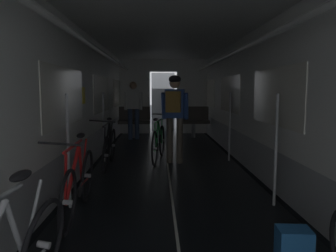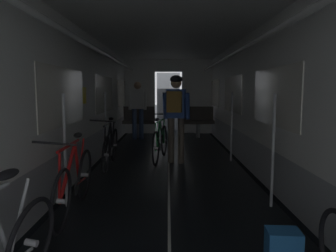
{
  "view_description": "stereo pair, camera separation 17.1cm",
  "coord_description": "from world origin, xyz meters",
  "px_view_note": "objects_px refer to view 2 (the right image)",
  "views": [
    {
      "loc": [
        -0.18,
        -1.8,
        1.44
      ],
      "look_at": [
        0.0,
        4.1,
        0.79
      ],
      "focal_mm": 34.7,
      "sensor_mm": 36.0,
      "label": 1
    },
    {
      "loc": [
        -0.01,
        -1.8,
        1.44
      ],
      "look_at": [
        0.0,
        4.1,
        0.79
      ],
      "focal_mm": 34.7,
      "sensor_mm": 36.0,
      "label": 2
    }
  ],
  "objects_px": {
    "person_cyclist_aisle": "(175,109)",
    "person_standing_near_bench": "(137,106)",
    "bench_seat_far_right": "(197,119)",
    "bicycle_black": "(110,147)",
    "bicycle_red": "(74,182)",
    "backpack_on_floor": "(282,251)",
    "bench_seat_far_left": "(138,119)",
    "bicycle_green_in_aisle": "(159,142)"
  },
  "relations": [
    {
      "from": "bench_seat_far_right",
      "to": "bicycle_red",
      "type": "relative_size",
      "value": 0.58
    },
    {
      "from": "bench_seat_far_left",
      "to": "bench_seat_far_right",
      "type": "relative_size",
      "value": 1.0
    },
    {
      "from": "bicycle_red",
      "to": "backpack_on_floor",
      "type": "bearing_deg",
      "value": -31.21
    },
    {
      "from": "person_cyclist_aisle",
      "to": "person_standing_near_bench",
      "type": "bearing_deg",
      "value": 108.16
    },
    {
      "from": "bench_seat_far_right",
      "to": "bicycle_black",
      "type": "xyz_separation_m",
      "value": [
        -1.99,
        -3.88,
        -0.18
      ]
    },
    {
      "from": "person_cyclist_aisle",
      "to": "bicycle_green_in_aisle",
      "type": "distance_m",
      "value": 0.8
    },
    {
      "from": "bicycle_red",
      "to": "person_cyclist_aisle",
      "type": "xyz_separation_m",
      "value": [
        1.24,
        2.67,
        0.69
      ]
    },
    {
      "from": "bench_seat_far_left",
      "to": "person_cyclist_aisle",
      "type": "bearing_deg",
      "value": -73.62
    },
    {
      "from": "bench_seat_far_left",
      "to": "person_standing_near_bench",
      "type": "xyz_separation_m",
      "value": [
        0.0,
        -0.38,
        0.41
      ]
    },
    {
      "from": "bicycle_black",
      "to": "bench_seat_far_left",
      "type": "bearing_deg",
      "value": 87.18
    },
    {
      "from": "bench_seat_far_right",
      "to": "bicycle_red",
      "type": "bearing_deg",
      "value": -107.78
    },
    {
      "from": "bicycle_red",
      "to": "person_standing_near_bench",
      "type": "height_order",
      "value": "person_standing_near_bench"
    },
    {
      "from": "bench_seat_far_right",
      "to": "person_cyclist_aisle",
      "type": "xyz_separation_m",
      "value": [
        -0.76,
        -3.55,
        0.5
      ]
    },
    {
      "from": "person_cyclist_aisle",
      "to": "person_standing_near_bench",
      "type": "distance_m",
      "value": 3.34
    },
    {
      "from": "person_cyclist_aisle",
      "to": "person_standing_near_bench",
      "type": "height_order",
      "value": "person_cyclist_aisle"
    },
    {
      "from": "bicycle_green_in_aisle",
      "to": "bench_seat_far_left",
      "type": "bearing_deg",
      "value": 102.51
    },
    {
      "from": "bicycle_black",
      "to": "person_cyclist_aisle",
      "type": "bearing_deg",
      "value": 15.05
    },
    {
      "from": "person_standing_near_bench",
      "to": "backpack_on_floor",
      "type": "xyz_separation_m",
      "value": [
        1.8,
        -7.06,
        -0.81
      ]
    },
    {
      "from": "bench_seat_far_right",
      "to": "person_standing_near_bench",
      "type": "bearing_deg",
      "value": -168.17
    },
    {
      "from": "bench_seat_far_left",
      "to": "person_cyclist_aisle",
      "type": "xyz_separation_m",
      "value": [
        1.04,
        -3.55,
        0.5
      ]
    },
    {
      "from": "bicycle_black",
      "to": "backpack_on_floor",
      "type": "bearing_deg",
      "value": -60.68
    },
    {
      "from": "bicycle_black",
      "to": "backpack_on_floor",
      "type": "distance_m",
      "value": 4.08
    },
    {
      "from": "bench_seat_far_right",
      "to": "bicycle_green_in_aisle",
      "type": "distance_m",
      "value": 3.46
    },
    {
      "from": "bicycle_green_in_aisle",
      "to": "bicycle_black",
      "type": "bearing_deg",
      "value": -147.03
    },
    {
      "from": "person_cyclist_aisle",
      "to": "backpack_on_floor",
      "type": "bearing_deg",
      "value": -78.94
    },
    {
      "from": "bench_seat_far_right",
      "to": "person_cyclist_aisle",
      "type": "bearing_deg",
      "value": -102.02
    },
    {
      "from": "backpack_on_floor",
      "to": "bench_seat_far_right",
      "type": "bearing_deg",
      "value": 90.02
    },
    {
      "from": "bicycle_green_in_aisle",
      "to": "backpack_on_floor",
      "type": "xyz_separation_m",
      "value": [
        1.07,
        -4.15,
        -0.21
      ]
    },
    {
      "from": "bench_seat_far_left",
      "to": "bicycle_black",
      "type": "bearing_deg",
      "value": -92.82
    },
    {
      "from": "backpack_on_floor",
      "to": "bicycle_red",
      "type": "bearing_deg",
      "value": 148.79
    },
    {
      "from": "bench_seat_far_left",
      "to": "bench_seat_far_right",
      "type": "height_order",
      "value": "same"
    },
    {
      "from": "bicycle_red",
      "to": "bicycle_black",
      "type": "distance_m",
      "value": 2.34
    },
    {
      "from": "person_cyclist_aisle",
      "to": "backpack_on_floor",
      "type": "xyz_separation_m",
      "value": [
        0.76,
        -3.88,
        -0.9
      ]
    },
    {
      "from": "bicycle_red",
      "to": "bench_seat_far_left",
      "type": "bearing_deg",
      "value": 88.2
    },
    {
      "from": "bicycle_black",
      "to": "bicycle_green_in_aisle",
      "type": "height_order",
      "value": "bicycle_black"
    },
    {
      "from": "bench_seat_far_right",
      "to": "bicycle_black",
      "type": "height_order",
      "value": "bench_seat_far_right"
    },
    {
      "from": "person_cyclist_aisle",
      "to": "person_standing_near_bench",
      "type": "xyz_separation_m",
      "value": [
        -1.04,
        3.17,
        -0.1
      ]
    },
    {
      "from": "bench_seat_far_right",
      "to": "backpack_on_floor",
      "type": "xyz_separation_m",
      "value": [
        0.0,
        -7.43,
        -0.4
      ]
    },
    {
      "from": "bicycle_red",
      "to": "bicycle_black",
      "type": "xyz_separation_m",
      "value": [
        0.0,
        2.34,
        0.0
      ]
    },
    {
      "from": "bicycle_black",
      "to": "bench_seat_far_right",
      "type": "bearing_deg",
      "value": 62.85
    },
    {
      "from": "bicycle_black",
      "to": "person_standing_near_bench",
      "type": "bearing_deg",
      "value": 86.83
    },
    {
      "from": "bicycle_black",
      "to": "person_standing_near_bench",
      "type": "distance_m",
      "value": 3.56
    }
  ]
}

